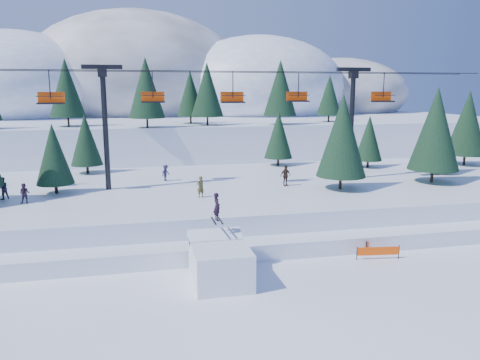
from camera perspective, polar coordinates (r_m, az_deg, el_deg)
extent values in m
plane|color=white|center=(25.57, 3.65, -14.05)|extent=(160.00, 160.00, 0.00)
cube|color=white|center=(41.86, -3.23, -2.24)|extent=(70.00, 22.00, 2.50)
cube|color=white|center=(32.58, -0.30, -7.38)|extent=(70.00, 6.00, 1.10)
cube|color=white|center=(90.79, -8.45, 5.92)|extent=(110.00, 60.00, 6.00)
ellipsoid|color=white|center=(96.62, -25.86, 10.27)|extent=(36.00, 32.40, 19.80)
ellipsoid|color=#605B59|center=(100.25, -12.56, 12.12)|extent=(44.00, 39.60, 26.40)
ellipsoid|color=white|center=(95.44, 2.36, 11.33)|extent=(34.00, 30.60, 19.72)
ellipsoid|color=#605B59|center=(107.86, 12.00, 10.37)|extent=(30.00, 27.00, 15.00)
cylinder|color=black|center=(61.47, -11.24, 6.86)|extent=(0.26, 0.26, 1.24)
cone|color=#1D4026|center=(61.33, -11.39, 10.98)|extent=(4.60, 4.60, 7.61)
cylinder|color=black|center=(64.82, -3.99, 7.22)|extent=(0.26, 0.26, 1.18)
cone|color=#1D4026|center=(64.68, -4.04, 10.96)|extent=(4.40, 4.40, 7.28)
cylinder|color=black|center=(66.13, 4.86, 7.30)|extent=(0.26, 0.26, 1.24)
cone|color=#1D4026|center=(66.00, 4.93, 11.14)|extent=(4.60, 4.60, 7.61)
cylinder|color=black|center=(66.51, -20.18, 6.70)|extent=(0.26, 0.26, 1.24)
cone|color=#1D4026|center=(66.38, -20.43, 10.51)|extent=(4.61, 4.61, 7.62)
cylinder|color=black|center=(72.98, 10.74, 7.39)|extent=(0.26, 0.26, 0.99)
cone|color=#1D4026|center=(72.85, 10.84, 10.16)|extent=(3.67, 3.67, 6.06)
cylinder|color=black|center=(68.55, -6.02, 7.33)|extent=(0.26, 0.26, 1.05)
cone|color=#1D4026|center=(68.42, -6.08, 10.48)|extent=(3.91, 3.91, 6.47)
cube|color=white|center=(26.85, -2.40, -10.30)|extent=(3.16, 3.90, 2.14)
cube|color=white|center=(28.03, -3.03, -6.95)|extent=(3.16, 1.37, 0.76)
imported|color=black|center=(27.45, -2.84, -3.26)|extent=(0.50, 0.67, 1.66)
cube|color=black|center=(27.64, -3.23, -4.98)|extent=(0.11, 1.65, 0.03)
cube|color=black|center=(27.71, -2.41, -4.93)|extent=(0.11, 1.65, 0.03)
cylinder|color=black|center=(40.42, -16.08, 5.85)|extent=(0.44, 0.44, 10.00)
cube|color=black|center=(40.33, -16.47, 13.09)|extent=(3.20, 0.35, 0.35)
cube|color=black|center=(40.31, -16.43, 12.45)|extent=(0.70, 0.70, 0.70)
cylinder|color=black|center=(44.85, 13.40, 6.45)|extent=(0.44, 0.44, 10.00)
cube|color=black|center=(44.77, 13.70, 12.97)|extent=(3.20, 0.35, 0.35)
cube|color=black|center=(44.75, 13.67, 12.39)|extent=(0.70, 0.70, 0.70)
cylinder|color=black|center=(39.98, -0.21, 13.11)|extent=(46.00, 0.06, 0.06)
cylinder|color=black|center=(42.32, -0.92, 12.99)|extent=(46.00, 0.06, 0.06)
cylinder|color=black|center=(39.52, -22.20, 10.75)|extent=(0.08, 0.08, 2.20)
cube|color=black|center=(39.54, -22.05, 8.65)|extent=(2.00, 0.75, 0.12)
cube|color=#FF4C08|center=(39.90, -22.01, 9.32)|extent=(2.00, 0.10, 0.85)
cylinder|color=black|center=(39.18, -22.19, 9.44)|extent=(2.00, 0.06, 0.06)
cylinder|color=black|center=(41.45, -10.62, 11.33)|extent=(0.08, 0.08, 2.20)
cube|color=black|center=(41.46, -10.54, 9.33)|extent=(2.00, 0.75, 0.12)
cube|color=#FF4C08|center=(41.83, -10.59, 9.96)|extent=(2.00, 0.10, 0.85)
cylinder|color=black|center=(41.10, -10.55, 10.08)|extent=(2.00, 0.06, 0.06)
cylinder|color=black|center=(39.85, -0.88, 11.54)|extent=(0.08, 0.08, 2.20)
cube|color=black|center=(39.87, -0.87, 9.45)|extent=(2.00, 0.75, 0.12)
cube|color=#FF4C08|center=(40.23, -0.98, 10.11)|extent=(2.00, 0.10, 0.85)
cylinder|color=black|center=(39.51, -0.77, 10.24)|extent=(2.00, 0.06, 0.06)
cylinder|color=black|center=(43.97, 7.15, 11.40)|extent=(0.08, 0.08, 2.20)
cube|color=black|center=(43.98, 7.10, 9.51)|extent=(2.00, 0.75, 0.12)
cube|color=#FF4C08|center=(44.33, 6.95, 10.11)|extent=(2.00, 0.10, 0.85)
cylinder|color=black|center=(43.64, 7.28, 10.22)|extent=(2.00, 0.06, 0.06)
cylinder|color=black|center=(44.79, 17.12, 11.00)|extent=(0.08, 0.08, 2.20)
cube|color=black|center=(44.80, 17.02, 9.15)|extent=(2.00, 0.75, 0.12)
cube|color=#FF4C08|center=(45.12, 16.81, 9.74)|extent=(2.00, 0.10, 0.85)
cylinder|color=black|center=(44.49, 17.28, 9.83)|extent=(2.00, 0.06, 0.06)
cylinder|color=black|center=(45.89, 22.35, 0.47)|extent=(0.26, 0.26, 1.20)
cone|color=#1D4026|center=(45.37, 22.74, 5.79)|extent=(4.45, 4.45, 7.36)
cylinder|color=black|center=(51.26, 22.99, 1.29)|extent=(0.26, 0.26, 0.92)
cone|color=#1D4026|center=(50.86, 23.27, 4.94)|extent=(3.42, 3.42, 5.65)
cylinder|color=black|center=(58.16, 25.66, 2.25)|extent=(0.26, 0.26, 1.15)
cone|color=#1D4026|center=(57.76, 26.00, 6.29)|extent=(4.28, 4.28, 7.08)
cylinder|color=black|center=(52.62, 15.30, 1.93)|extent=(0.26, 0.26, 0.78)
cone|color=#1D4026|center=(52.27, 15.46, 4.96)|extent=(2.91, 2.91, 4.82)
cylinder|color=black|center=(49.67, -18.09, 1.29)|extent=(0.26, 0.26, 0.84)
cone|color=#1D4026|center=(49.29, -18.30, 4.74)|extent=(3.13, 3.13, 5.17)
cylinder|color=black|center=(52.28, 4.67, 2.26)|extent=(0.26, 0.26, 0.84)
cone|color=#1D4026|center=(51.91, 4.72, 5.54)|extent=(3.13, 3.13, 5.17)
cylinder|color=black|center=(40.78, -21.49, -0.98)|extent=(0.26, 0.26, 0.80)
cone|color=#1D4026|center=(40.32, -21.78, 2.98)|extent=(2.96, 2.96, 4.90)
cylinder|color=black|center=(40.53, 12.13, -0.30)|extent=(0.26, 0.26, 1.12)
cone|color=#1D4026|center=(39.96, 12.36, 5.31)|extent=(4.14, 4.14, 6.85)
imported|color=#272239|center=(40.21, -26.96, -0.91)|extent=(1.06, 1.03, 1.72)
imported|color=#2E2548|center=(43.64, -9.05, 0.87)|extent=(1.07, 1.09, 1.50)
imported|color=#402A21|center=(41.02, 5.56, 0.54)|extent=(1.16, 0.78, 1.83)
imported|color=#50451F|center=(36.63, -4.85, -0.83)|extent=(0.73, 0.63, 1.68)
imported|color=#203921|center=(46.83, 13.52, 1.60)|extent=(1.04, 0.83, 1.86)
imported|color=#351F38|center=(38.06, -24.77, -1.50)|extent=(0.76, 0.61, 1.51)
cylinder|color=black|center=(31.36, 14.06, -8.65)|extent=(0.06, 0.06, 0.90)
cylinder|color=black|center=(32.37, 18.80, -8.30)|extent=(0.06, 0.06, 0.90)
cube|color=#FF4C08|center=(31.81, 16.48, -8.31)|extent=(2.78, 0.41, 0.55)
cylinder|color=black|center=(32.57, 15.14, -7.96)|extent=(0.06, 0.06, 0.90)
cylinder|color=black|center=(34.69, 18.12, -6.96)|extent=(0.06, 0.06, 0.90)
cube|color=#FF4C08|center=(33.58, 16.68, -7.29)|extent=(2.60, 1.12, 0.55)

